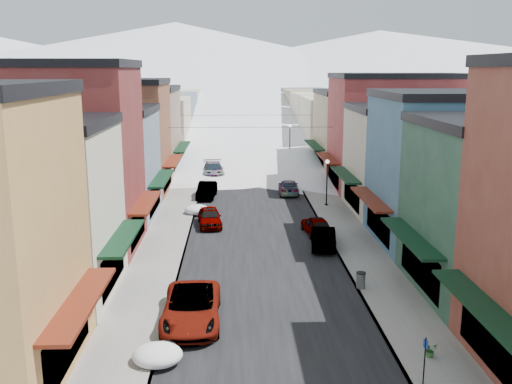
{
  "coord_description": "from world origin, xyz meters",
  "views": [
    {
      "loc": [
        -1.68,
        -16.65,
        11.97
      ],
      "look_at": [
        0.0,
        27.05,
        2.44
      ],
      "focal_mm": 40.0,
      "sensor_mm": 36.0,
      "label": 1
    }
  ],
  "objects": [
    {
      "name": "road",
      "position": [
        0.0,
        60.0,
        0.01
      ],
      "size": [
        10.0,
        160.0,
        0.01
      ],
      "primitive_type": "cube",
      "color": "black",
      "rests_on": "ground"
    },
    {
      "name": "sidewalk_left",
      "position": [
        -6.6,
        60.0,
        0.07
      ],
      "size": [
        3.2,
        160.0,
        0.15
      ],
      "primitive_type": "cube",
      "color": "gray",
      "rests_on": "ground"
    },
    {
      "name": "sidewalk_right",
      "position": [
        6.6,
        60.0,
        0.07
      ],
      "size": [
        3.2,
        160.0,
        0.15
      ],
      "primitive_type": "cube",
      "color": "gray",
      "rests_on": "ground"
    },
    {
      "name": "curb_left",
      "position": [
        -5.05,
        60.0,
        0.07
      ],
      "size": [
        0.1,
        160.0,
        0.15
      ],
      "primitive_type": "cube",
      "color": "slate",
      "rests_on": "ground"
    },
    {
      "name": "curb_right",
      "position": [
        5.05,
        60.0,
        0.07
      ],
      "size": [
        0.1,
        160.0,
        0.15
      ],
      "primitive_type": "cube",
      "color": "slate",
      "rests_on": "ground"
    },
    {
      "name": "bldg_l_cream",
      "position": [
        -13.19,
        12.5,
        4.76
      ],
      "size": [
        11.3,
        8.2,
        9.5
      ],
      "color": "beige",
      "rests_on": "ground"
    },
    {
      "name": "bldg_l_brick_near",
      "position": [
        -13.69,
        20.5,
        6.26
      ],
      "size": [
        12.3,
        8.2,
        12.5
      ],
      "color": "maroon",
      "rests_on": "ground"
    },
    {
      "name": "bldg_l_grayblue",
      "position": [
        -13.19,
        29.0,
        4.51
      ],
      "size": [
        11.3,
        9.2,
        9.0
      ],
      "color": "#798AA2",
      "rests_on": "ground"
    },
    {
      "name": "bldg_l_brick_far",
      "position": [
        -14.19,
        38.0,
        5.51
      ],
      "size": [
        13.3,
        9.2,
        11.0
      ],
      "color": "brown",
      "rests_on": "ground"
    },
    {
      "name": "bldg_l_tan",
      "position": [
        -13.19,
        48.0,
        5.01
      ],
      "size": [
        11.3,
        11.2,
        10.0
      ],
      "color": "#8C705C",
      "rests_on": "ground"
    },
    {
      "name": "bldg_r_blue",
      "position": [
        13.19,
        21.0,
        5.26
      ],
      "size": [
        11.3,
        9.2,
        10.5
      ],
      "color": "#36607B",
      "rests_on": "ground"
    },
    {
      "name": "bldg_r_cream",
      "position": [
        13.69,
        30.0,
        4.51
      ],
      "size": [
        12.3,
        9.2,
        9.0
      ],
      "color": "#BDB598",
      "rests_on": "ground"
    },
    {
      "name": "bldg_r_brick_far",
      "position": [
        14.19,
        39.0,
        5.76
      ],
      "size": [
        13.3,
        9.2,
        11.5
      ],
      "color": "maroon",
      "rests_on": "ground"
    },
    {
      "name": "bldg_r_tan",
      "position": [
        13.19,
        49.0,
        4.76
      ],
      "size": [
        11.3,
        11.2,
        9.5
      ],
      "color": "#978663",
      "rests_on": "ground"
    },
    {
      "name": "distant_blocks",
      "position": [
        0.0,
        83.0,
        4.0
      ],
      "size": [
        34.0,
        55.0,
        8.0
      ],
      "color": "gray",
      "rests_on": "ground"
    },
    {
      "name": "mountain_ridge",
      "position": [
        -19.47,
        277.18,
        14.36
      ],
      "size": [
        670.0,
        340.0,
        34.0
      ],
      "color": "silver",
      "rests_on": "ground"
    },
    {
      "name": "overhead_cables",
      "position": [
        0.0,
        47.5,
        6.2
      ],
      "size": [
        16.4,
        15.04,
        0.04
      ],
      "color": "black",
      "rests_on": "ground"
    },
    {
      "name": "car_white_suv",
      "position": [
        -3.78,
        8.8,
        0.81
      ],
      "size": [
        2.76,
        5.87,
        1.62
      ],
      "primitive_type": "imported",
      "rotation": [
        0.0,
        0.0,
        0.01
      ],
      "color": "silver",
      "rests_on": "ground"
    },
    {
      "name": "car_silver_sedan",
      "position": [
        -3.62,
        26.0,
        0.73
      ],
      "size": [
        2.16,
        4.42,
        1.45
      ],
      "primitive_type": "imported",
      "rotation": [
        0.0,
        0.0,
        0.11
      ],
      "color": "gray",
      "rests_on": "ground"
    },
    {
      "name": "car_dark_hatch",
      "position": [
        -4.3,
        35.81,
        0.74
      ],
      "size": [
        1.9,
        4.6,
        1.48
      ],
      "primitive_type": "imported",
      "rotation": [
        0.0,
        0.0,
        -0.08
      ],
      "color": "black",
      "rests_on": "ground"
    },
    {
      "name": "car_silver_wagon",
      "position": [
        -4.05,
        45.99,
        0.84
      ],
      "size": [
        2.76,
        5.97,
        1.69
      ],
      "primitive_type": "imported",
      "rotation": [
        0.0,
        0.0,
        0.07
      ],
      "color": "#A9ACB2",
      "rests_on": "ground"
    },
    {
      "name": "car_green_sedan",
      "position": [
        4.3,
        20.31,
        0.74
      ],
      "size": [
        2.09,
        4.64,
        1.48
      ],
      "primitive_type": "imported",
      "rotation": [
        0.0,
        0.0,
        3.02
      ],
      "color": "black",
      "rests_on": "ground"
    },
    {
      "name": "car_gray_suv",
      "position": [
        4.3,
        23.43,
        0.69
      ],
      "size": [
        2.12,
        4.21,
        1.38
      ],
      "primitive_type": "imported",
      "rotation": [
        0.0,
        0.0,
        3.27
      ],
      "color": "gray",
      "rests_on": "ground"
    },
    {
      "name": "car_black_sedan",
      "position": [
        3.55,
        37.27,
        0.68
      ],
      "size": [
        2.12,
        4.75,
        1.35
      ],
      "primitive_type": "imported",
      "rotation": [
        0.0,
        0.0,
        3.09
      ],
      "color": "black",
      "rests_on": "ground"
    },
    {
      "name": "car_lane_silver",
      "position": [
        -1.71,
        58.17,
        0.71
      ],
      "size": [
        1.84,
        4.23,
        1.42
      ],
      "primitive_type": "imported",
      "rotation": [
        0.0,
        0.0,
        -0.04
      ],
      "color": "gray",
      "rests_on": "ground"
    },
    {
      "name": "car_lane_white",
      "position": [
        2.12,
        69.36,
        0.84
      ],
      "size": [
        3.54,
        6.37,
        1.68
      ],
      "primitive_type": "imported",
      "rotation": [
        0.0,
        0.0,
        3.01
      ],
      "color": "silver",
      "rests_on": "ground"
    },
    {
      "name": "parking_sign",
      "position": [
        5.46,
        2.77,
        1.28
      ],
      "size": [
        0.1,
        0.26,
        1.94
      ],
      "color": "black",
      "rests_on": "sidewalk_right"
    },
    {
      "name": "trash_can",
      "position": [
        5.2,
        12.57,
        0.61
      ],
      "size": [
        0.53,
        0.53,
        0.89
      ],
      "color": "slate",
      "rests_on": "sidewalk_right"
    },
    {
      "name": "streetlamp_near",
      "position": [
        6.39,
        31.88,
        2.7
      ],
      "size": [
        0.34,
        0.34,
        4.05
      ],
      "color": "black",
      "rests_on": "sidewalk_right"
    },
    {
      "name": "streetlamp_far",
      "position": [
        5.36,
        55.0,
        3.24
      ],
      "size": [
        0.41,
        0.41,
        4.91
      ],
      "color": "black",
      "rests_on": "sidewalk_right"
    },
    {
      "name": "planter_near",
      "position": [
        6.44,
        4.88,
        0.45
      ],
      "size": [
        0.68,
        0.64,
        0.6
      ],
      "primitive_type": "imported",
      "rotation": [
        0.0,
        0.0,
        0.38
      ],
      "color": "#2F662E",
      "rests_on": "sidewalk_right"
    },
    {
      "name": "snow_pile_near",
      "position": [
        -4.88,
        5.0,
        0.42
      ],
      "size": [
        2.08,
        2.48,
        0.88
      ],
      "color": "white",
      "rests_on": "ground"
    },
    {
      "name": "snow_pile_mid",
      "position": [
        -4.8,
        29.51,
        0.42
      ],
      "size": [
        2.07,
        2.47,
        0.88
      ],
      "color": "white",
      "rests_on": "ground"
    },
    {
      "name": "snow_pile_far",
      "position": [
        -4.34,
        40.94,
        0.42
      ],
      "size": [
        2.07,
        2.48,
        0.88
      ],
      "color": "white",
      "rests_on": "ground"
    }
  ]
}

